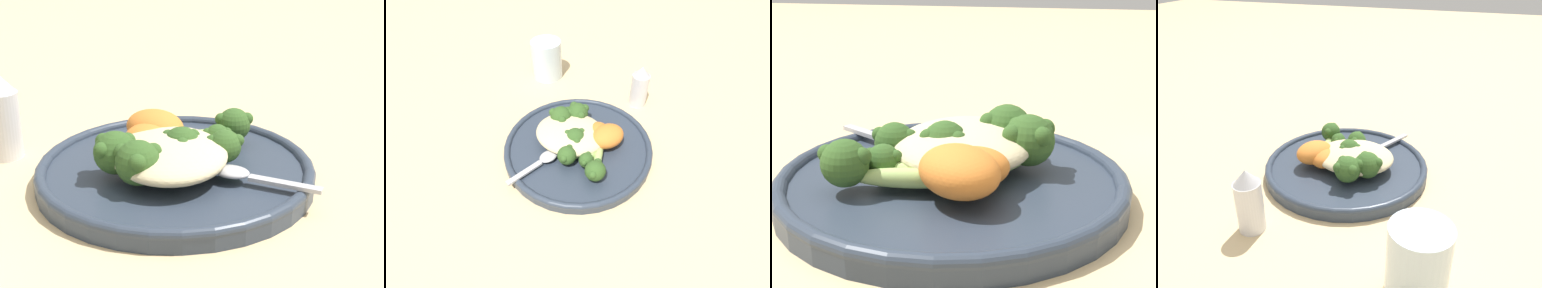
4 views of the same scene
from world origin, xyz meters
TOP-DOWN VIEW (x-y plane):
  - ground_plane at (0.00, 0.00)m, footprint 4.00×4.00m
  - plate at (-0.02, 0.02)m, footprint 0.28×0.28m
  - quinoa_mound at (-0.04, 0.02)m, footprint 0.13×0.11m
  - broccoli_stalk_0 at (-0.04, 0.07)m, footprint 0.09×0.07m
  - broccoli_stalk_1 at (-0.05, 0.05)m, footprint 0.12×0.06m
  - broccoli_stalk_2 at (-0.05, 0.03)m, footprint 0.12×0.03m
  - broccoli_stalk_3 at (-0.01, 0.02)m, footprint 0.09×0.06m
  - broccoli_stalk_4 at (-0.02, -0.02)m, footprint 0.07×0.09m
  - broccoli_stalk_5 at (0.01, -0.01)m, footprint 0.03×0.10m
  - broccoli_stalk_6 at (0.03, -0.03)m, footprint 0.04×0.11m
  - sweet_potato_chunk_0 at (0.01, 0.04)m, footprint 0.06×0.06m
  - sweet_potato_chunk_1 at (0.03, 0.04)m, footprint 0.08×0.08m
  - spoon at (-0.06, -0.05)m, footprint 0.06×0.10m
  - water_glass at (-0.18, 0.23)m, footprint 0.07×0.07m
  - salt_shaker at (0.05, 0.20)m, footprint 0.04×0.04m

SIDE VIEW (x-z plane):
  - ground_plane at x=0.00m, z-range 0.00..0.00m
  - plate at x=-0.02m, z-range 0.00..0.02m
  - spoon at x=-0.06m, z-range 0.02..0.03m
  - broccoli_stalk_5 at x=0.01m, z-range 0.02..0.05m
  - broccoli_stalk_2 at x=-0.05m, z-range 0.02..0.05m
  - broccoli_stalk_4 at x=-0.02m, z-range 0.02..0.05m
  - sweet_potato_chunk_0 at x=0.01m, z-range 0.02..0.05m
  - broccoli_stalk_6 at x=0.03m, z-range 0.02..0.05m
  - quinoa_mound at x=-0.04m, z-range 0.02..0.05m
  - broccoli_stalk_3 at x=-0.01m, z-range 0.02..0.06m
  - sweet_potato_chunk_1 at x=0.03m, z-range 0.02..0.06m
  - broccoli_stalk_1 at x=-0.05m, z-range 0.02..0.06m
  - broccoli_stalk_0 at x=-0.04m, z-range 0.02..0.06m
  - water_glass at x=-0.18m, z-range 0.00..0.09m
  - salt_shaker at x=0.05m, z-range 0.00..0.09m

